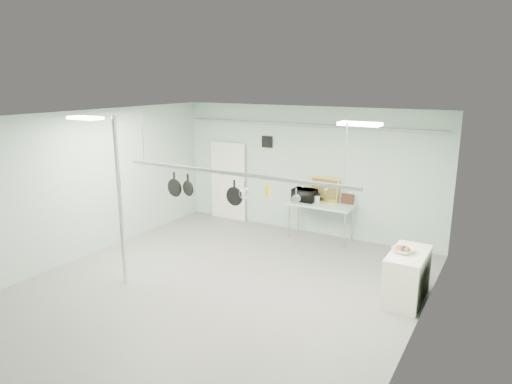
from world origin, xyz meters
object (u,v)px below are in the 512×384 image
Objects in this scene: pot_rack at (232,172)px; fruit_bowl at (403,250)px; prep_table at (321,207)px; microwave at (305,195)px; skillet_mid at (188,185)px; skillet_right at (234,193)px; chrome_pole at (120,203)px; side_cabinet at (407,276)px; coffee_canister at (317,199)px; skillet_left at (174,184)px.

pot_rack is 3.31m from fruit_bowl.
prep_table is 2.85× the size of microwave.
skillet_mid is 0.91× the size of skillet_right.
side_cabinet is (4.85, 2.00, -1.15)m from chrome_pole.
pot_rack is at bearing -159.55° from side_cabinet.
coffee_canister is 0.44× the size of skillet_mid.
fruit_bowl is at bearing 29.79° from skillet_mid.
skillet_mid is at bearing -164.45° from side_cabinet.
chrome_pole reaches higher than microwave.
pot_rack reaches higher than skillet_mid.
skillet_left is (-4.29, -1.10, 1.39)m from side_cabinet.
chrome_pole is at bearing -154.65° from pot_rack.
fruit_bowl is 4.42m from skillet_left.
fruit_bowl is at bearing 20.15° from pot_rack.
prep_table is 0.33× the size of pot_rack.
skillet_mid is at bearing -179.40° from skillet_right.
skillet_right is at bearing 92.95° from microwave.
skillet_mid is (-3.95, -1.10, 1.42)m from side_cabinet.
microwave is at bearing 92.19° from skillet_right.
skillet_left reaches higher than coffee_canister.
prep_table is at bearing 84.59° from skillet_right.
skillet_left is (-1.34, 0.00, -0.39)m from pot_rack.
skillet_right is (-0.35, -3.30, 1.02)m from prep_table.
chrome_pole is 2.19m from pot_rack.
microwave is at bearing 142.06° from fruit_bowl.
coffee_canister is 3.44m from fruit_bowl.
chrome_pole is 4.80m from coffee_canister.
skillet_mid is at bearing -111.09° from coffee_canister.
pot_rack is 1.06m from skillet_mid.
microwave is (-0.04, 3.31, -1.17)m from pot_rack.
pot_rack reaches higher than microwave.
pot_rack is 9.83× the size of skillet_left.
side_cabinet is 4.34m from skillet_mid.
skillet_mid is at bearing 5.59° from skillet_left.
prep_table is 3.28× the size of skillet_left.
skillet_mid is at bearing -113.02° from prep_table.
fruit_bowl reaches higher than side_cabinet.
fruit_bowl is at bearing 19.63° from skillet_left.
skillet_mid reaches higher than side_cabinet.
prep_table is at bearing 139.21° from side_cabinet.
pot_rack is at bearing -96.91° from prep_table.
pot_rack is 1.39m from skillet_left.
chrome_pole is at bearing -120.34° from skillet_mid.
skillet_right is at bearing 5.59° from skillet_left.
prep_table is 3.73m from skillet_mid.
prep_table is 3.86m from skillet_left.
pot_rack is 10.34× the size of skillet_right.
chrome_pole is at bearing -116.35° from skillet_left.
skillet_mid is at bearing 75.14° from microwave.
skillet_mid reaches higher than fruit_bowl.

